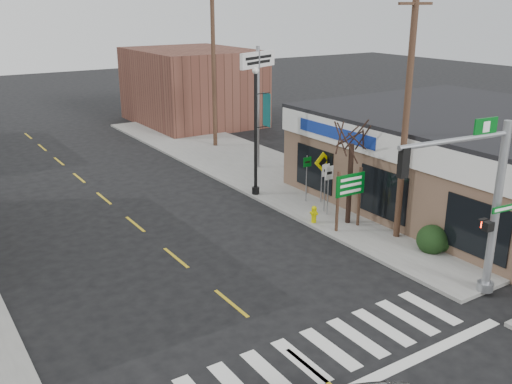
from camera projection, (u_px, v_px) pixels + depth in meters
ground at (310, 368)px, 14.72m from camera, size 140.00×140.00×0.00m
sidewalk_right at (291, 182)px, 29.69m from camera, size 6.00×38.00×0.13m
center_line at (176, 258)px, 21.07m from camera, size 0.12×56.00×0.01m
crosswalk at (301, 360)px, 15.04m from camera, size 11.00×2.20×0.01m
thrift_store at (478, 161)px, 26.36m from camera, size 12.00×14.00×4.00m
bldg_distant_right at (192, 86)px, 43.88m from camera, size 8.00×10.00×5.60m
traffic_signal_pole at (485, 194)px, 17.00m from camera, size 4.52×0.37×5.73m
guide_sign at (350, 190)px, 22.95m from camera, size 1.44×0.13×2.52m
fire_hydrant at (314, 213)px, 23.98m from camera, size 0.23×0.23×0.74m
ped_crossing_sign at (322, 168)px, 26.01m from camera, size 0.94×0.07×2.41m
lamp_post at (257, 122)px, 26.60m from camera, size 0.79×0.62×6.06m
dance_center_sign at (258, 77)px, 30.61m from camera, size 3.13×0.20×6.65m
bare_tree at (353, 129)px, 22.82m from camera, size 2.55×2.55×5.10m
shrub_front at (432, 240)px, 21.26m from camera, size 1.14×1.14×0.86m
shrub_back at (348, 189)px, 26.90m from camera, size 1.19×1.19×0.89m
utility_pole_near at (406, 116)px, 21.17m from camera, size 1.64×0.25×9.42m
utility_pole_far at (214, 64)px, 35.42m from camera, size 1.75×0.26×10.06m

